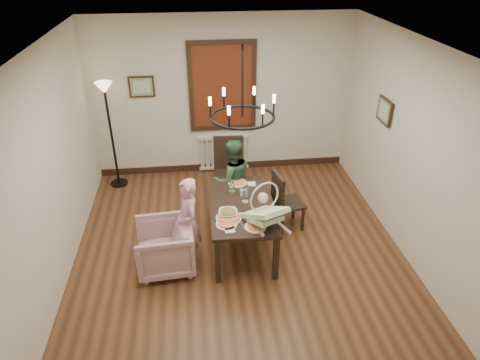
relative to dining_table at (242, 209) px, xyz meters
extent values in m
cube|color=brown|center=(-0.05, -0.15, -0.62)|extent=(4.50, 5.00, 0.01)
cube|color=white|center=(-0.05, -0.15, 2.18)|extent=(4.50, 5.00, 0.01)
cube|color=beige|center=(-0.05, 2.35, 0.78)|extent=(4.50, 0.01, 2.80)
cube|color=beige|center=(-2.30, -0.15, 0.78)|extent=(0.01, 5.00, 2.80)
cube|color=beige|center=(2.20, -0.15, 0.78)|extent=(0.01, 5.00, 2.80)
cube|color=black|center=(0.00, 0.00, 0.06)|extent=(0.90, 1.54, 0.05)
cube|color=black|center=(-0.39, -0.68, -0.29)|extent=(0.07, 0.07, 0.66)
cube|color=black|center=(-0.34, 0.71, -0.29)|extent=(0.07, 0.07, 0.66)
cube|color=black|center=(0.34, -0.71, -0.29)|extent=(0.07, 0.07, 0.66)
cube|color=black|center=(0.39, 0.68, -0.29)|extent=(0.07, 0.07, 0.66)
imported|color=#C899AE|center=(-1.05, -0.33, -0.29)|extent=(0.78, 0.77, 0.67)
imported|color=#C58BA3|center=(-0.73, -0.22, -0.11)|extent=(0.35, 0.43, 1.03)
imported|color=#33563D|center=(-0.05, 0.78, -0.09)|extent=(0.60, 0.52, 1.07)
imported|color=white|center=(-0.21, -0.24, 0.12)|extent=(0.29, 0.29, 0.07)
cylinder|color=tan|center=(-0.21, -0.32, 0.10)|extent=(0.33, 0.33, 0.04)
cylinder|color=silver|center=(0.06, 0.17, 0.15)|extent=(0.07, 0.07, 0.13)
cube|color=maroon|center=(-0.05, 2.31, 0.98)|extent=(1.00, 0.03, 1.40)
cube|color=black|center=(-1.40, 2.32, 1.03)|extent=(0.42, 0.03, 0.36)
cube|color=black|center=(2.16, 0.75, 1.03)|extent=(0.03, 0.42, 0.36)
torus|color=black|center=(0.00, 0.00, 1.33)|extent=(0.80, 0.80, 0.04)
camera|label=1|loc=(-0.60, -4.78, 3.21)|focal=32.00mm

